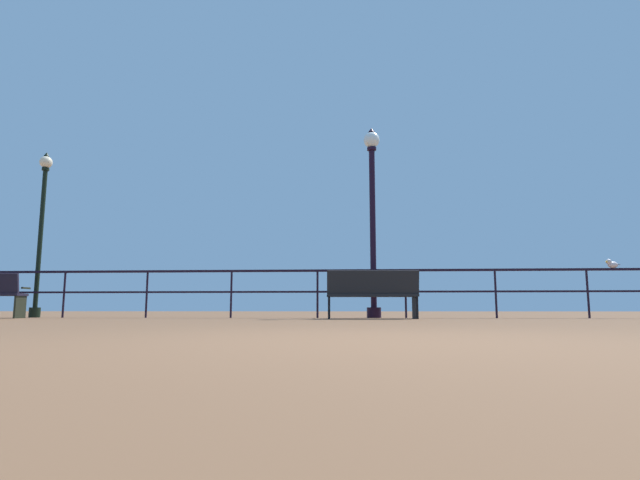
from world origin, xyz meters
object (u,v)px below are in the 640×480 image
(bench_near_left, at_px, (372,292))
(lamppost_left, at_px, (41,223))
(lamppost_center, at_px, (372,206))
(seagull_on_rail, at_px, (612,264))

(bench_near_left, height_order, lamppost_left, lamppost_left)
(lamppost_center, distance_m, seagull_on_rail, 5.04)
(bench_near_left, xyz_separation_m, seagull_on_rail, (4.94, 0.85, 0.59))
(bench_near_left, distance_m, lamppost_left, 7.66)
(lamppost_center, bearing_deg, seagull_on_rail, -2.45)
(bench_near_left, distance_m, seagull_on_rail, 5.04)
(lamppost_center, relative_size, seagull_on_rail, 11.15)
(lamppost_left, xyz_separation_m, seagull_on_rail, (12.35, -0.21, -1.02))
(bench_near_left, height_order, lamppost_center, lamppost_center)
(lamppost_left, bearing_deg, bench_near_left, -8.14)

